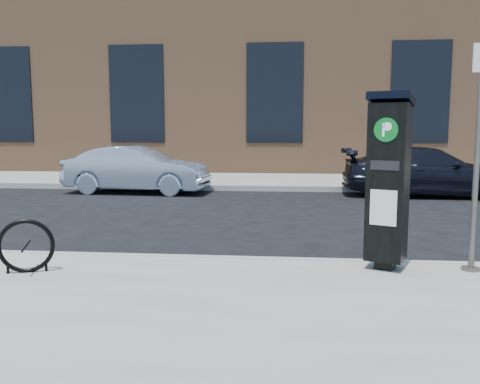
# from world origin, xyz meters

# --- Properties ---
(ground) EXTENTS (120.00, 120.00, 0.00)m
(ground) POSITION_xyz_m (0.00, 0.00, 0.00)
(ground) COLOR black
(ground) RESTS_ON ground
(sidewalk_far) EXTENTS (60.00, 12.00, 0.15)m
(sidewalk_far) POSITION_xyz_m (0.00, 14.00, 0.07)
(sidewalk_far) COLOR gray
(sidewalk_far) RESTS_ON ground
(curb_near) EXTENTS (60.00, 0.12, 0.16)m
(curb_near) POSITION_xyz_m (0.00, -0.02, 0.07)
(curb_near) COLOR #9E9B93
(curb_near) RESTS_ON ground
(curb_far) EXTENTS (60.00, 0.12, 0.16)m
(curb_far) POSITION_xyz_m (0.00, 8.02, 0.07)
(curb_far) COLOR #9E9B93
(curb_far) RESTS_ON ground
(building) EXTENTS (28.00, 10.05, 8.25)m
(building) POSITION_xyz_m (-0.00, 17.00, 4.15)
(building) COLOR #956643
(building) RESTS_ON ground
(parking_kiosk) EXTENTS (0.59, 0.56, 2.03)m
(parking_kiosk) POSITION_xyz_m (1.67, -0.35, 1.19)
(parking_kiosk) COLOR black
(parking_kiosk) RESTS_ON sidewalk_near
(sign_pole) EXTENTS (0.23, 0.21, 2.60)m
(sign_pole) POSITION_xyz_m (2.65, -0.34, 1.44)
(sign_pole) COLOR #625C56
(sign_pole) RESTS_ON sidewalk_near
(bike_rack) EXTENTS (0.60, 0.25, 0.62)m
(bike_rack) POSITION_xyz_m (-2.41, -0.92, 0.45)
(bike_rack) COLOR black
(bike_rack) RESTS_ON sidewalk_near
(car_silver) EXTENTS (3.97, 1.59, 1.28)m
(car_silver) POSITION_xyz_m (-3.61, 7.30, 0.64)
(car_silver) COLOR #9FAFCB
(car_silver) RESTS_ON ground
(car_dark) EXTENTS (4.45, 1.86, 1.28)m
(car_dark) POSITION_xyz_m (4.17, 7.40, 0.64)
(car_dark) COLOR black
(car_dark) RESTS_ON ground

